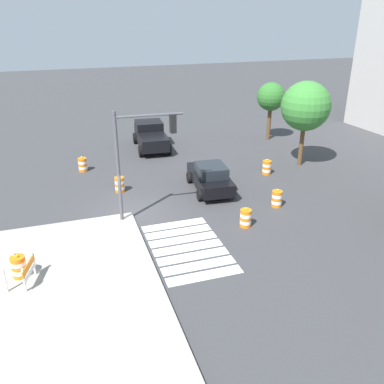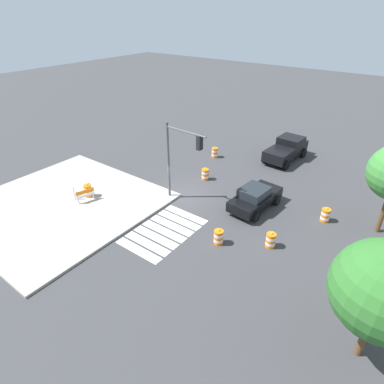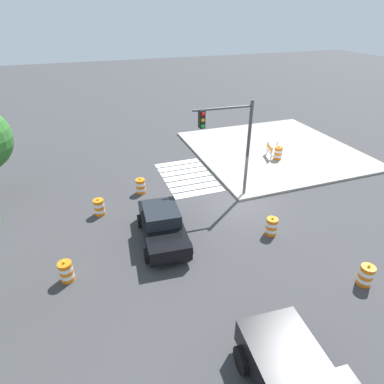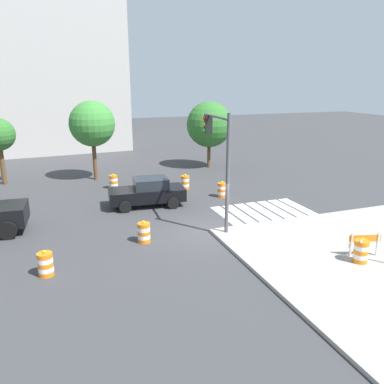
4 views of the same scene
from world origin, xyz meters
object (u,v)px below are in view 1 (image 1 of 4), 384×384
at_px(traffic_barrel_near_corner, 120,184).
at_px(traffic_barrel_far_curb, 246,218).
at_px(construction_barricade, 25,270).
at_px(pickup_truck, 150,135).
at_px(traffic_barrel_median_far, 83,165).
at_px(traffic_barrel_crosswalk_end, 267,167).
at_px(street_tree_streetside_mid, 306,106).
at_px(traffic_barrel_median_near, 277,199).
at_px(traffic_light_pole, 141,146).
at_px(street_tree_streetside_far, 271,97).
at_px(traffic_barrel_on_sidewalk, 19,267).
at_px(sports_car, 210,177).

xyz_separation_m(traffic_barrel_near_corner, traffic_barrel_far_curb, (6.17, 5.21, 0.00)).
distance_m(traffic_barrel_near_corner, construction_barricade, 9.30).
xyz_separation_m(pickup_truck, traffic_barrel_median_far, (3.60, -5.41, -0.52)).
height_order(traffic_barrel_crosswalk_end, street_tree_streetside_mid, street_tree_streetside_mid).
bearing_deg(traffic_barrel_near_corner, traffic_barrel_far_curb, 40.19).
bearing_deg(traffic_barrel_median_near, traffic_light_pole, -96.07).
bearing_deg(traffic_barrel_median_far, traffic_barrel_median_near, 47.56).
xyz_separation_m(pickup_truck, street_tree_streetside_far, (0.83, 9.69, 2.47)).
bearing_deg(traffic_barrel_on_sidewalk, construction_barricade, 27.17).
height_order(pickup_truck, traffic_barrel_crosswalk_end, pickup_truck).
distance_m(traffic_barrel_median_near, street_tree_streetside_mid, 7.97).
bearing_deg(traffic_barrel_median_near, traffic_barrel_far_curb, -58.97).
distance_m(traffic_barrel_near_corner, street_tree_streetside_far, 15.29).
bearing_deg(traffic_barrel_on_sidewalk, street_tree_streetside_mid, 114.76).
bearing_deg(pickup_truck, traffic_barrel_median_near, 18.62).
distance_m(traffic_barrel_near_corner, street_tree_streetside_mid, 13.02).
bearing_deg(traffic_barrel_far_curb, street_tree_streetside_far, 148.19).
bearing_deg(traffic_barrel_median_near, pickup_truck, -161.38).
bearing_deg(traffic_barrel_median_near, traffic_barrel_near_corner, -120.72).
distance_m(sports_car, street_tree_streetside_mid, 8.33).
distance_m(traffic_barrel_median_near, traffic_light_pole, 7.98).
distance_m(traffic_barrel_median_far, construction_barricade, 12.44).
bearing_deg(traffic_barrel_on_sidewalk, traffic_barrel_near_corner, 145.35).
bearing_deg(pickup_truck, traffic_barrel_crosswalk_end, 36.89).
bearing_deg(traffic_barrel_far_curb, traffic_barrel_median_far, -145.80).
bearing_deg(traffic_barrel_near_corner, construction_barricade, -31.59).
xyz_separation_m(traffic_barrel_near_corner, traffic_barrel_crosswalk_end, (0.13, 9.52, 0.00)).
height_order(traffic_barrel_median_far, traffic_light_pole, traffic_light_pole).
bearing_deg(traffic_barrel_crosswalk_end, traffic_barrel_near_corner, -90.78).
bearing_deg(traffic_barrel_near_corner, traffic_barrel_median_far, -156.61).
relative_size(pickup_truck, traffic_light_pole, 0.96).
distance_m(traffic_barrel_crosswalk_end, street_tree_streetside_mid, 4.74).
xyz_separation_m(traffic_barrel_near_corner, street_tree_streetside_far, (-6.89, 13.32, 2.98)).
bearing_deg(traffic_barrel_on_sidewalk, pickup_truck, 149.98).
relative_size(pickup_truck, traffic_barrel_median_far, 5.17).
height_order(traffic_barrel_crosswalk_end, construction_barricade, construction_barricade).
bearing_deg(pickup_truck, traffic_barrel_median_far, -56.34).
relative_size(traffic_barrel_crosswalk_end, traffic_barrel_median_near, 1.00).
height_order(traffic_barrel_crosswalk_end, street_tree_streetside_far, street_tree_streetside_far).
xyz_separation_m(pickup_truck, traffic_light_pole, (11.59, -2.99, 2.94)).
height_order(traffic_barrel_median_near, street_tree_streetside_mid, street_tree_streetside_mid).
distance_m(traffic_barrel_crosswalk_end, street_tree_streetside_far, 8.52).
xyz_separation_m(construction_barricade, street_tree_streetside_mid, (-8.63, 17.36, 3.32)).
bearing_deg(sports_car, traffic_light_pole, -61.56).
distance_m(traffic_barrel_far_curb, traffic_light_pole, 6.19).
bearing_deg(street_tree_streetside_mid, traffic_barrel_near_corner, -86.76).
bearing_deg(traffic_barrel_median_far, traffic_barrel_on_sidewalk, -16.15).
xyz_separation_m(traffic_barrel_on_sidewalk, street_tree_streetside_mid, (-8.12, 17.62, 3.44)).
distance_m(sports_car, traffic_light_pole, 5.97).
relative_size(traffic_barrel_median_far, traffic_light_pole, 0.19).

